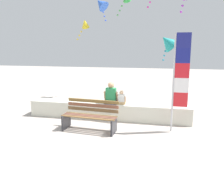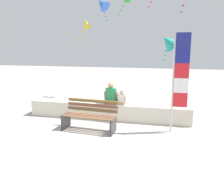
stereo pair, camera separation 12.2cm
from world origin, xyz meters
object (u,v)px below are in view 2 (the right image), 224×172
Objects in this scene: person_child at (121,99)px; kite_yellow at (86,24)px; kite_blue at (102,4)px; flag_banner at (179,75)px; park_bench at (90,116)px; kite_teal at (168,42)px; person_adult at (111,95)px.

person_child is 0.46× the size of kite_yellow.
kite_yellow is (-0.72, -0.24, -0.93)m from kite_blue.
flag_banner is 5.83m from kite_yellow.
person_child is at bearing 55.37° from park_bench.
kite_blue is (-1.53, 3.32, 3.71)m from person_child.
kite_yellow reaches higher than flag_banner.
flag_banner is 5.91m from kite_blue.
kite_blue is at bearing 152.68° from kite_teal.
person_child is 2.11m from flag_banner.
kite_yellow is (-4.00, 3.81, 1.85)m from flag_banner.
kite_blue is (-3.28, 4.05, 2.78)m from flag_banner.
person_child is at bearing -130.80° from kite_teal.
kite_blue is (-1.17, 3.32, 3.61)m from person_adult.
kite_blue is 3.87m from kite_teal.
flag_banner is (1.75, -0.73, 0.93)m from person_child.
person_adult is at bearing -136.88° from kite_teal.
person_child is (0.76, 1.10, 0.32)m from park_bench.
person_adult is at bearing -58.38° from kite_yellow.
park_bench is 1.25m from person_adult.
kite_teal is 4.08m from kite_yellow.
kite_blue reaches higher than person_child.
flag_banner reaches higher than person_adult.
person_adult is 0.73× the size of kite_yellow.
kite_blue is 0.97× the size of kite_teal.
kite_yellow is (-1.49, 4.18, 3.10)m from park_bench.
kite_blue reaches higher than flag_banner.
flag_banner reaches higher than person_child.
park_bench is 4.27m from kite_teal.
person_child is (0.36, 0.00, -0.11)m from person_adult.
flag_banner reaches higher than park_bench.
person_adult is 0.37m from person_child.
kite_teal is at bearing 49.20° from person_child.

